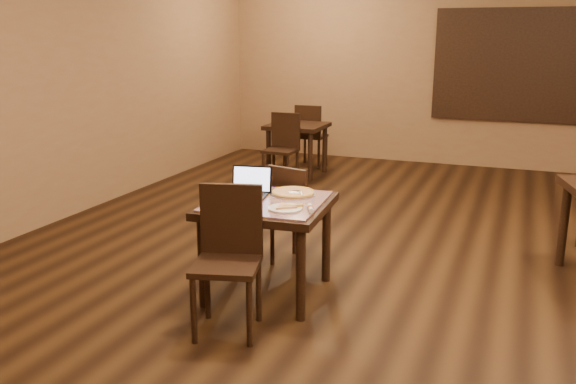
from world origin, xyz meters
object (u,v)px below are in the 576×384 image
at_px(pizza_pan, 293,194).
at_px(other_table_b_chair_far, 310,132).
at_px(laptop, 249,188).
at_px(chair_main_near, 229,250).
at_px(other_table_b_chair_near, 283,144).
at_px(tiled_table, 267,213).
at_px(chair_main_far, 294,210).
at_px(other_table_b, 297,133).

relative_size(pizza_pan, other_table_b_chair_far, 0.38).
distance_m(laptop, other_table_b_chair_far, 4.63).
distance_m(chair_main_near, pizza_pan, 0.89).
height_order(other_table_b_chair_near, other_table_b_chair_far, same).
bearing_deg(tiled_table, laptop, 148.95).
distance_m(chair_main_near, chair_main_far, 1.24).
xyz_separation_m(chair_main_far, other_table_b, (-1.25, 3.42, 0.10)).
bearing_deg(pizza_pan, other_table_b, 110.12).
bearing_deg(chair_main_far, other_table_b_chair_far, -58.01).
xyz_separation_m(laptop, other_table_b_chair_near, (-1.07, 3.38, -0.28)).
xyz_separation_m(chair_main_near, chair_main_far, (0.00, 1.24, -0.05)).
bearing_deg(chair_main_near, other_table_b_chair_near, 92.14).
height_order(tiled_table, other_table_b, tiled_table).
bearing_deg(chair_main_far, other_table_b_chair_near, -51.87).
bearing_deg(pizza_pan, other_table_b_chair_far, 107.72).
relative_size(tiled_table, other_table_b_chair_near, 1.03).
bearing_deg(other_table_b, chair_main_far, -69.40).
xyz_separation_m(chair_main_far, laptop, (-0.18, -0.52, 0.31)).
height_order(tiled_table, laptop, laptop).
bearing_deg(tiled_table, pizza_pan, 59.28).
height_order(pizza_pan, other_table_b_chair_far, other_table_b_chair_far).
bearing_deg(chair_main_near, tiled_table, 73.09).
relative_size(other_table_b_chair_near, other_table_b_chair_far, 1.00).
xyz_separation_m(chair_main_near, laptop, (-0.18, 0.72, 0.25)).
bearing_deg(chair_main_far, pizza_pan, 124.59).
distance_m(pizza_pan, other_table_b_chair_near, 3.54).
height_order(tiled_table, other_table_b_chair_near, other_table_b_chair_near).
distance_m(other_table_b, other_table_b_chair_far, 0.56).
relative_size(chair_main_near, other_table_b, 1.26).
bearing_deg(other_table_b, pizza_pan, -69.40).
height_order(tiled_table, chair_main_far, chair_main_far).
distance_m(chair_main_far, pizza_pan, 0.48).
height_order(pizza_pan, other_table_b, pizza_pan).
bearing_deg(other_table_b, laptop, -74.29).
bearing_deg(laptop, other_table_b, 94.89).
height_order(laptop, other_table_b, laptop).
relative_size(laptop, other_table_b_chair_near, 0.37).
bearing_deg(chair_main_far, laptop, 85.45).
bearing_deg(tiled_table, other_table_b, 103.32).
distance_m(chair_main_near, laptop, 0.78).
bearing_deg(other_table_b, other_table_b_chair_far, 90.55).
relative_size(tiled_table, other_table_b, 1.24).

